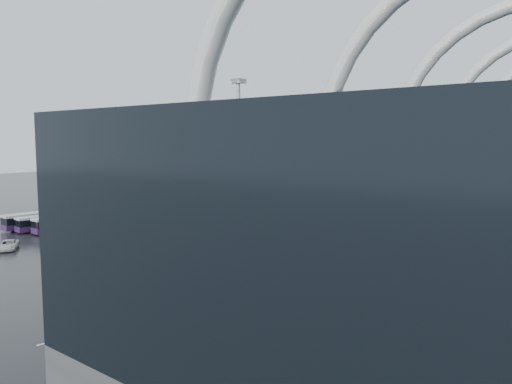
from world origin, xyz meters
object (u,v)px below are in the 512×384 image
Objects in this scene: jet_remote_mid at (245,170)px; gse_cart_belly_c at (278,218)px; airliner_gate_b at (403,180)px; airliner_gate_c at (465,173)px; bus_row_near_c at (116,217)px; floodlight_mast at (239,135)px; jet_remote_far at (259,165)px; van_curve_a at (9,245)px; bus_row_near_b at (100,216)px; bus_row_far_c at (66,223)px; bus_row_far_b at (49,222)px; van_curve_c at (130,257)px; van_curve_b at (52,273)px; jet_remote_west at (154,174)px; bus_row_near_a at (94,214)px; bus_row_far_a at (37,219)px; gse_cart_belly_b at (380,221)px; gse_cart_belly_a at (366,228)px; bus_row_near_d at (130,218)px; gse_cart_belly_e at (364,214)px; airliner_main at (332,198)px.

gse_cart_belly_c is at bearing 134.34° from jet_remote_mid.
airliner_gate_b reaches higher than airliner_gate_c.
bus_row_near_c is 0.43× the size of floodlight_mast.
van_curve_a is at bearing 83.60° from jet_remote_far.
bus_row_far_c is at bearing -158.27° from bus_row_near_b.
van_curve_c is (34.81, -6.26, -1.00)m from bus_row_far_b.
van_curve_c is (96.59, -153.79, -4.70)m from jet_remote_far.
jet_remote_far reaches higher than van_curve_b.
jet_remote_west is at bearing 52.91° from bus_row_near_b.
floodlight_mast is (75.87, -92.64, 14.67)m from jet_remote_mid.
bus_row_far_a reaches higher than bus_row_near_a.
bus_row_near_a reaches higher than gse_cart_belly_c.
gse_cart_belly_b is at bearing -43.82° from bus_row_near_a.
gse_cart_belly_a is (44.89, 27.69, -1.21)m from bus_row_near_c.
bus_row_near_c is (4.03, 1.42, -0.02)m from bus_row_near_b.
gse_cart_belly_b is (15.45, 67.75, -0.07)m from van_curve_b.
bus_row_near_d is at bearing -137.53° from gse_cart_belly_b.
bus_row_far_b is 6.31× the size of gse_cart_belly_e.
floodlight_mast is (-8.45, -131.09, 14.60)m from airliner_gate_c.
bus_row_near_c is 3.74m from bus_row_near_d.
bus_row_far_c is at bearing -139.26° from bus_row_near_a.
van_curve_a is (-18.99, -121.39, -4.30)m from airliner_gate_b.
bus_row_near_c is (8.29, -0.00, 0.07)m from bus_row_near_a.
gse_cart_belly_b is at bearing 21.36° from van_curve_c.
gse_cart_belly_a is at bearing -1.58° from van_curve_a.
airliner_main is 10.24× the size of van_curve_a.
jet_remote_far is 181.67m from van_curve_c.
airliner_gate_b reaches higher than van_curve_a.
bus_row_near_b is 12.45m from bus_row_far_a.
bus_row_far_a is at bearing -137.32° from gse_cart_belly_b.
airliner_gate_b reaches higher than bus_row_far_b.
bus_row_far_b reaches higher than gse_cart_belly_c.
bus_row_far_c is 67.24m from gse_cart_belly_e.
airliner_gate_c is 162.59m from bus_row_far_b.
bus_row_far_b is at bearing 116.54° from van_curve_c.
gse_cart_belly_b is (15.19, 55.25, -0.06)m from van_curve_c.
bus_row_near_c is at bearing -8.53° from bus_row_far_c.
bus_row_near_c reaches higher than gse_cart_belly_e.
jet_remote_mid is (-84.32, -38.46, -0.07)m from airliner_gate_c.
jet_remote_west is at bearing 53.55° from bus_row_near_d.
bus_row_near_b is at bearing -102.06° from airliner_gate_b.
bus_row_far_a is (-6.04, -10.89, 0.07)m from bus_row_near_b.
airliner_main is 112.09m from jet_remote_mid.
airliner_gate_c is at bearing 88.98° from airliner_gate_b.
jet_remote_far reaches higher than bus_row_near_b.
jet_remote_far is at bearing -86.81° from jet_remote_west.
jet_remote_far is 156.46m from gse_cart_belly_a.
gse_cart_belly_b is at bearing -40.41° from bus_row_far_c.
bus_row_far_c is (61.78, -74.38, -3.09)m from jet_remote_west.
bus_row_far_c is (-34.04, -47.14, -3.28)m from airliner_main.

